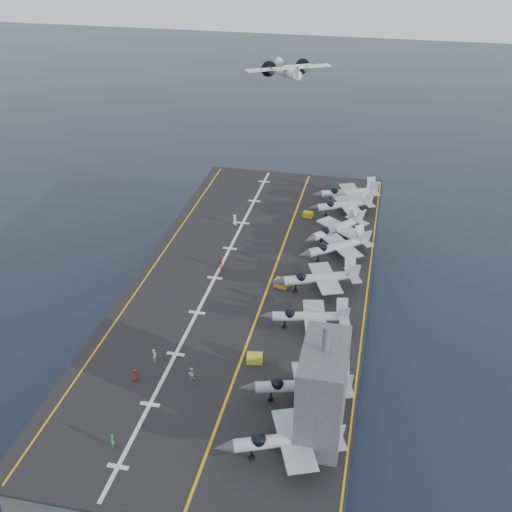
% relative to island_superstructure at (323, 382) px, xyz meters
% --- Properties ---
extents(ground, '(500.00, 500.00, 0.00)m').
position_rel_island_superstructure_xyz_m(ground, '(-15.00, 30.00, -17.90)').
color(ground, '#142135').
rests_on(ground, ground).
extents(hull, '(36.00, 90.00, 10.00)m').
position_rel_island_superstructure_xyz_m(hull, '(-15.00, 30.00, -12.90)').
color(hull, '#56595E').
rests_on(hull, ground).
extents(flight_deck, '(38.00, 92.00, 0.40)m').
position_rel_island_superstructure_xyz_m(flight_deck, '(-15.00, 30.00, -7.70)').
color(flight_deck, black).
rests_on(flight_deck, hull).
extents(foul_line, '(0.35, 90.00, 0.02)m').
position_rel_island_superstructure_xyz_m(foul_line, '(-12.00, 30.00, -7.48)').
color(foul_line, gold).
rests_on(foul_line, flight_deck).
extents(landing_centerline, '(0.50, 90.00, 0.02)m').
position_rel_island_superstructure_xyz_m(landing_centerline, '(-21.00, 30.00, -7.48)').
color(landing_centerline, silver).
rests_on(landing_centerline, flight_deck).
extents(deck_edge_port, '(0.25, 90.00, 0.02)m').
position_rel_island_superstructure_xyz_m(deck_edge_port, '(-32.00, 30.00, -7.48)').
color(deck_edge_port, gold).
rests_on(deck_edge_port, flight_deck).
extents(deck_edge_stbd, '(0.25, 90.00, 0.02)m').
position_rel_island_superstructure_xyz_m(deck_edge_stbd, '(3.50, 30.00, -7.48)').
color(deck_edge_stbd, gold).
rests_on(deck_edge_stbd, flight_deck).
extents(island_superstructure, '(5.00, 10.00, 15.00)m').
position_rel_island_superstructure_xyz_m(island_superstructure, '(0.00, 0.00, 0.00)').
color(island_superstructure, '#56595E').
rests_on(island_superstructure, flight_deck).
extents(fighter_jet_0, '(16.89, 14.17, 4.99)m').
position_rel_island_superstructure_xyz_m(fighter_jet_0, '(-3.17, -4.37, -5.00)').
color(fighter_jet_0, gray).
rests_on(fighter_jet_0, flight_deck).
extents(fighter_jet_1, '(15.88, 12.65, 4.83)m').
position_rel_island_superstructure_xyz_m(fighter_jet_1, '(-2.85, 4.77, -5.09)').
color(fighter_jet_1, '#8F969D').
rests_on(fighter_jet_1, flight_deck).
extents(fighter_jet_3, '(14.26, 10.91, 4.46)m').
position_rel_island_superstructure_xyz_m(fighter_jet_3, '(-4.04, 19.69, -5.27)').
color(fighter_jet_3, '#979EA8').
rests_on(fighter_jet_3, flight_deck).
extents(fighter_jet_4, '(16.47, 13.84, 4.87)m').
position_rel_island_superstructure_xyz_m(fighter_jet_4, '(-3.86, 30.01, -5.07)').
color(fighter_jet_4, gray).
rests_on(fighter_jet_4, flight_deck).
extents(fighter_jet_5, '(16.14, 15.21, 4.67)m').
position_rel_island_superstructure_xyz_m(fighter_jet_5, '(-2.23, 40.80, -5.17)').
color(fighter_jet_5, '#9CA3AC').
rests_on(fighter_jet_5, flight_deck).
extents(fighter_jet_6, '(15.74, 16.38, 4.75)m').
position_rel_island_superstructure_xyz_m(fighter_jet_6, '(-3.08, 47.36, -5.12)').
color(fighter_jet_6, gray).
rests_on(fighter_jet_6, flight_deck).
extents(fighter_jet_7, '(15.40, 13.43, 4.49)m').
position_rel_island_superstructure_xyz_m(fighter_jet_7, '(-2.78, 57.67, -5.26)').
color(fighter_jet_7, '#9EA7AD').
rests_on(fighter_jet_7, flight_deck).
extents(fighter_jet_8, '(15.80, 13.22, 4.68)m').
position_rel_island_superstructure_xyz_m(fighter_jet_8, '(-2.41, 63.38, -5.16)').
color(fighter_jet_8, gray).
rests_on(fighter_jet_8, flight_deck).
extents(tow_cart_a, '(2.24, 1.63, 1.24)m').
position_rel_island_superstructure_xyz_m(tow_cart_a, '(-10.13, 10.65, -6.88)').
color(tow_cart_a, yellow).
rests_on(tow_cart_a, flight_deck).
extents(tow_cart_b, '(2.48, 1.95, 1.30)m').
position_rel_island_superstructure_xyz_m(tow_cart_b, '(-9.92, 29.76, -6.85)').
color(tow_cart_b, gold).
rests_on(tow_cart_b, flight_deck).
extents(tow_cart_c, '(1.88, 1.32, 1.07)m').
position_rel_island_superstructure_xyz_m(tow_cart_c, '(-9.39, 55.12, -6.97)').
color(tow_cart_c, gold).
rests_on(tow_cart_c, flight_deck).
extents(crew_0, '(0.78, 1.07, 1.67)m').
position_rel_island_superstructure_xyz_m(crew_0, '(-24.36, 3.94, -6.67)').
color(crew_0, '#B21919').
rests_on(crew_0, flight_deck).
extents(crew_1, '(1.04, 1.35, 2.02)m').
position_rel_island_superstructure_xyz_m(crew_1, '(-23.18, 7.92, -6.49)').
color(crew_1, silver).
rests_on(crew_1, flight_deck).
extents(crew_4, '(1.39, 1.29, 1.93)m').
position_rel_island_superstructure_xyz_m(crew_4, '(-20.88, 33.33, -6.54)').
color(crew_4, maroon).
rests_on(crew_4, flight_deck).
extents(crew_5, '(1.46, 1.47, 2.07)m').
position_rel_island_superstructure_xyz_m(crew_5, '(-22.36, 49.00, -6.47)').
color(crew_5, white).
rests_on(crew_5, flight_deck).
extents(crew_6, '(0.99, 1.27, 1.88)m').
position_rel_island_superstructure_xyz_m(crew_6, '(-22.66, -7.42, -6.56)').
color(crew_6, '#208539').
rests_on(crew_6, flight_deck).
extents(crew_7, '(1.22, 0.94, 1.81)m').
position_rel_island_superstructure_xyz_m(crew_7, '(-17.34, 5.60, -6.59)').
color(crew_7, silver).
rests_on(crew_7, flight_deck).
extents(transport_plane, '(24.24, 21.69, 4.76)m').
position_rel_island_superstructure_xyz_m(transport_plane, '(-19.91, 92.08, 10.34)').
color(transport_plane, silver).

